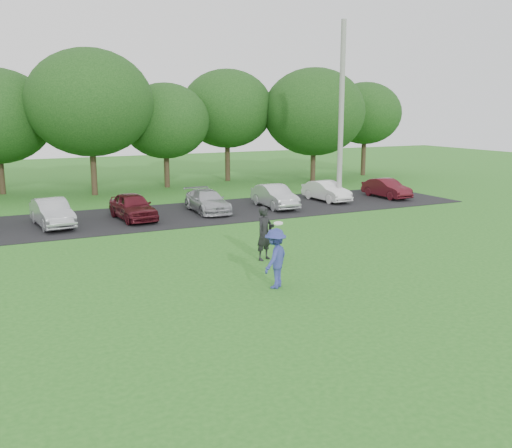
{
  "coord_description": "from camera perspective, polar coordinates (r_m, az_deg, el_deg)",
  "views": [
    {
      "loc": [
        -8.36,
        -13.47,
        5.13
      ],
      "look_at": [
        0.0,
        3.5,
        1.3
      ],
      "focal_mm": 40.0,
      "sensor_mm": 36.0,
      "label": 1
    }
  ],
  "objects": [
    {
      "name": "parked_cars",
      "position": [
        27.7,
        -10.87,
        1.85
      ],
      "size": [
        27.67,
        4.36,
        1.25
      ],
      "color": "#4E1114",
      "rests_on": "parking_lot"
    },
    {
      "name": "frisbee_player",
      "position": [
        16.55,
        1.95,
        -3.44
      ],
      "size": [
        1.29,
        1.21,
        1.98
      ],
      "color": "#333C90",
      "rests_on": "ground"
    },
    {
      "name": "ground",
      "position": [
        16.66,
        5.36,
        -6.54
      ],
      "size": [
        100.0,
        100.0,
        0.0
      ],
      "primitive_type": "plane",
      "color": "#276D1F",
      "rests_on": "ground"
    },
    {
      "name": "utility_pole",
      "position": [
        31.72,
        8.52,
        10.86
      ],
      "size": [
        0.28,
        0.28,
        9.75
      ],
      "primitive_type": "cylinder",
      "color": "gray",
      "rests_on": "ground"
    },
    {
      "name": "parking_lot",
      "position": [
        28.22,
        -8.55,
        0.88
      ],
      "size": [
        32.0,
        6.5,
        0.03
      ],
      "primitive_type": "cube",
      "color": "black",
      "rests_on": "ground"
    },
    {
      "name": "tree_row",
      "position": [
        37.55,
        -11.19,
        10.9
      ],
      "size": [
        42.39,
        9.85,
        8.64
      ],
      "color": "#38281C",
      "rests_on": "ground"
    },
    {
      "name": "camera_bystander",
      "position": [
        19.57,
        0.86,
        -0.93
      ],
      "size": [
        0.8,
        0.68,
        1.87
      ],
      "color": "black",
      "rests_on": "ground"
    }
  ]
}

